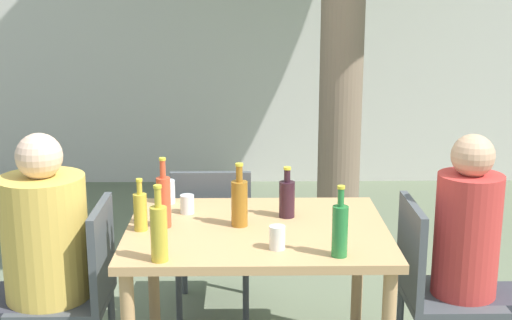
{
  "coord_description": "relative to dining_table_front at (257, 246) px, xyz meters",
  "views": [
    {
      "loc": [
        -0.06,
        -3.14,
        1.89
      ],
      "look_at": [
        0.0,
        0.3,
        1.03
      ],
      "focal_mm": 50.0,
      "sensor_mm": 36.0,
      "label": 1
    }
  ],
  "objects": [
    {
      "name": "drinking_glass_2",
      "position": [
        -0.34,
        0.22,
        0.14
      ],
      "size": [
        0.07,
        0.07,
        0.09
      ],
      "color": "white",
      "rests_on": "dining_table_front"
    },
    {
      "name": "patio_chair_2",
      "position": [
        -0.24,
        0.7,
        -0.18
      ],
      "size": [
        0.44,
        0.44,
        0.89
      ],
      "rotation": [
        0.0,
        0.0,
        3.14
      ],
      "color": "#474C51",
      "rests_on": "ground_plane"
    },
    {
      "name": "cafe_building_wall",
      "position": [
        0.0,
        3.59,
        0.72
      ],
      "size": [
        10.0,
        0.08,
        2.8
      ],
      "color": "beige",
      "rests_on": "ground_plane"
    },
    {
      "name": "oil_cruet_3",
      "position": [
        -0.54,
        -0.03,
        0.19
      ],
      "size": [
        0.06,
        0.06,
        0.25
      ],
      "color": "gold",
      "rests_on": "dining_table_front"
    },
    {
      "name": "drinking_glass_1",
      "position": [
        0.08,
        -0.27,
        0.14
      ],
      "size": [
        0.07,
        0.07,
        0.1
      ],
      "color": "silver",
      "rests_on": "dining_table_front"
    },
    {
      "name": "person_seated_1",
      "position": [
        1.07,
        -0.0,
        -0.15
      ],
      "size": [
        0.55,
        0.31,
        1.22
      ],
      "rotation": [
        0.0,
        0.0,
        1.57
      ],
      "color": "#383842",
      "rests_on": "ground_plane"
    },
    {
      "name": "dining_table_front",
      "position": [
        0.0,
        0.0,
        0.0
      ],
      "size": [
        1.22,
        0.94,
        0.78
      ],
      "color": "tan",
      "rests_on": "ground_plane"
    },
    {
      "name": "wine_bottle_1",
      "position": [
        0.15,
        0.16,
        0.19
      ],
      "size": [
        0.08,
        0.08,
        0.25
      ],
      "color": "#331923",
      "rests_on": "dining_table_front"
    },
    {
      "name": "patio_chair_1",
      "position": [
        0.84,
        0.0,
        -0.18
      ],
      "size": [
        0.44,
        0.44,
        0.89
      ],
      "rotation": [
        0.0,
        0.0,
        1.57
      ],
      "color": "#474C51",
      "rests_on": "ground_plane"
    },
    {
      "name": "person_seated_0",
      "position": [
        -1.06,
        -0.0,
        -0.12
      ],
      "size": [
        0.6,
        0.4,
        1.23
      ],
      "rotation": [
        0.0,
        0.0,
        -1.57
      ],
      "color": "#383842",
      "rests_on": "ground_plane"
    },
    {
      "name": "soda_bottle_4",
      "position": [
        -0.43,
        0.02,
        0.22
      ],
      "size": [
        0.07,
        0.07,
        0.33
      ],
      "color": "#DB4C2D",
      "rests_on": "dining_table_front"
    },
    {
      "name": "amber_bottle_2",
      "position": [
        -0.08,
        0.03,
        0.21
      ],
      "size": [
        0.08,
        0.08,
        0.3
      ],
      "color": "#9E661E",
      "rests_on": "dining_table_front"
    },
    {
      "name": "oil_cruet_0",
      "position": [
        -0.41,
        -0.4,
        0.22
      ],
      "size": [
        0.07,
        0.07,
        0.32
      ],
      "color": "gold",
      "rests_on": "dining_table_front"
    },
    {
      "name": "drinking_glass_0",
      "position": [
        -0.46,
        0.39,
        0.15
      ],
      "size": [
        0.08,
        0.08,
        0.12
      ],
      "color": "white",
      "rests_on": "dining_table_front"
    },
    {
      "name": "green_bottle_5",
      "position": [
        0.34,
        -0.36,
        0.21
      ],
      "size": [
        0.07,
        0.07,
        0.31
      ],
      "color": "#287A38",
      "rests_on": "dining_table_front"
    },
    {
      "name": "patio_chair_0",
      "position": [
        -0.84,
        0.0,
        -0.18
      ],
      "size": [
        0.44,
        0.44,
        0.89
      ],
      "rotation": [
        0.0,
        0.0,
        -1.57
      ],
      "color": "#474C51",
      "rests_on": "ground_plane"
    }
  ]
}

